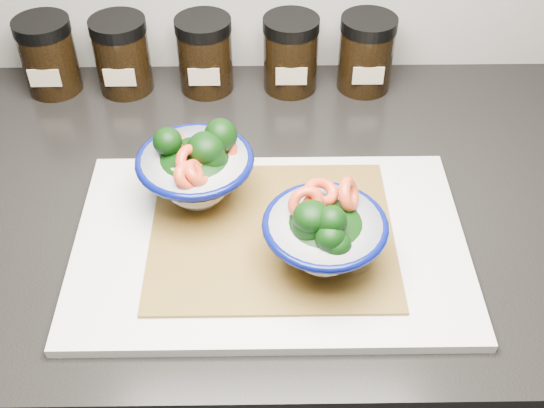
{
  "coord_description": "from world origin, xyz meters",
  "views": [
    {
      "loc": [
        0.09,
        0.81,
        1.48
      ],
      "look_at": [
        0.09,
        1.36,
        0.96
      ],
      "focal_mm": 45.0,
      "sensor_mm": 36.0,
      "label": 1
    }
  ],
  "objects_px": {
    "bowl_right": "(324,234)",
    "spice_jar_c": "(205,54)",
    "spice_jar_b": "(122,55)",
    "cutting_board": "(270,243)",
    "bowl_left": "(197,169)",
    "spice_jar_a": "(48,55)",
    "spice_jar_e": "(366,53)",
    "spice_jar_d": "(291,54)"
  },
  "relations": [
    {
      "from": "cutting_board",
      "to": "spice_jar_b",
      "type": "xyz_separation_m",
      "value": [
        -0.21,
        0.34,
        0.05
      ]
    },
    {
      "from": "bowl_left",
      "to": "spice_jar_c",
      "type": "bearing_deg",
      "value": 91.31
    },
    {
      "from": "spice_jar_d",
      "to": "spice_jar_c",
      "type": "bearing_deg",
      "value": 180.0
    },
    {
      "from": "bowl_right",
      "to": "spice_jar_b",
      "type": "height_order",
      "value": "bowl_right"
    },
    {
      "from": "spice_jar_b",
      "to": "spice_jar_c",
      "type": "xyz_separation_m",
      "value": [
        0.12,
        0.0,
        0.0
      ]
    },
    {
      "from": "cutting_board",
      "to": "spice_jar_a",
      "type": "relative_size",
      "value": 3.98
    },
    {
      "from": "spice_jar_b",
      "to": "spice_jar_e",
      "type": "xyz_separation_m",
      "value": [
        0.36,
        0.0,
        0.0
      ]
    },
    {
      "from": "cutting_board",
      "to": "spice_jar_b",
      "type": "relative_size",
      "value": 3.98
    },
    {
      "from": "spice_jar_b",
      "to": "bowl_right",
      "type": "bearing_deg",
      "value": -54.21
    },
    {
      "from": "spice_jar_a",
      "to": "spice_jar_b",
      "type": "distance_m",
      "value": 0.11
    },
    {
      "from": "spice_jar_c",
      "to": "spice_jar_d",
      "type": "relative_size",
      "value": 1.0
    },
    {
      "from": "spice_jar_a",
      "to": "cutting_board",
      "type": "bearing_deg",
      "value": -46.33
    },
    {
      "from": "bowl_right",
      "to": "spice_jar_c",
      "type": "bearing_deg",
      "value": 111.63
    },
    {
      "from": "spice_jar_b",
      "to": "spice_jar_c",
      "type": "height_order",
      "value": "same"
    },
    {
      "from": "spice_jar_e",
      "to": "cutting_board",
      "type": "bearing_deg",
      "value": -113.37
    },
    {
      "from": "cutting_board",
      "to": "bowl_right",
      "type": "relative_size",
      "value": 3.34
    },
    {
      "from": "spice_jar_a",
      "to": "spice_jar_c",
      "type": "height_order",
      "value": "same"
    },
    {
      "from": "spice_jar_c",
      "to": "spice_jar_d",
      "type": "bearing_deg",
      "value": 0.0
    },
    {
      "from": "cutting_board",
      "to": "spice_jar_a",
      "type": "distance_m",
      "value": 0.47
    },
    {
      "from": "bowl_left",
      "to": "spice_jar_a",
      "type": "relative_size",
      "value": 1.23
    },
    {
      "from": "cutting_board",
      "to": "spice_jar_b",
      "type": "bearing_deg",
      "value": 122.38
    },
    {
      "from": "bowl_left",
      "to": "spice_jar_b",
      "type": "relative_size",
      "value": 1.23
    },
    {
      "from": "spice_jar_e",
      "to": "spice_jar_c",
      "type": "bearing_deg",
      "value": 180.0
    },
    {
      "from": "bowl_left",
      "to": "spice_jar_e",
      "type": "relative_size",
      "value": 1.23
    },
    {
      "from": "spice_jar_d",
      "to": "bowl_left",
      "type": "bearing_deg",
      "value": -114.17
    },
    {
      "from": "spice_jar_a",
      "to": "spice_jar_e",
      "type": "xyz_separation_m",
      "value": [
        0.47,
        0.0,
        0.0
      ]
    },
    {
      "from": "cutting_board",
      "to": "bowl_left",
      "type": "distance_m",
      "value": 0.12
    },
    {
      "from": "bowl_right",
      "to": "spice_jar_d",
      "type": "height_order",
      "value": "bowl_right"
    },
    {
      "from": "cutting_board",
      "to": "spice_jar_b",
      "type": "distance_m",
      "value": 0.4
    },
    {
      "from": "spice_jar_c",
      "to": "spice_jar_d",
      "type": "distance_m",
      "value": 0.13
    },
    {
      "from": "bowl_left",
      "to": "bowl_right",
      "type": "height_order",
      "value": "bowl_right"
    },
    {
      "from": "spice_jar_c",
      "to": "spice_jar_a",
      "type": "bearing_deg",
      "value": 180.0
    },
    {
      "from": "spice_jar_b",
      "to": "spice_jar_e",
      "type": "bearing_deg",
      "value": 0.0
    },
    {
      "from": "cutting_board",
      "to": "bowl_left",
      "type": "bearing_deg",
      "value": 141.03
    },
    {
      "from": "bowl_left",
      "to": "spice_jar_e",
      "type": "bearing_deg",
      "value": 49.14
    },
    {
      "from": "cutting_board",
      "to": "spice_jar_a",
      "type": "xyz_separation_m",
      "value": [
        -0.32,
        0.34,
        0.05
      ]
    },
    {
      "from": "cutting_board",
      "to": "bowl_left",
      "type": "height_order",
      "value": "bowl_left"
    },
    {
      "from": "bowl_right",
      "to": "spice_jar_c",
      "type": "distance_m",
      "value": 0.4
    },
    {
      "from": "spice_jar_b",
      "to": "spice_jar_c",
      "type": "relative_size",
      "value": 1.0
    },
    {
      "from": "cutting_board",
      "to": "bowl_right",
      "type": "xyz_separation_m",
      "value": [
        0.06,
        -0.04,
        0.05
      ]
    },
    {
      "from": "cutting_board",
      "to": "spice_jar_c",
      "type": "bearing_deg",
      "value": 105.26
    },
    {
      "from": "spice_jar_d",
      "to": "spice_jar_e",
      "type": "distance_m",
      "value": 0.11
    }
  ]
}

